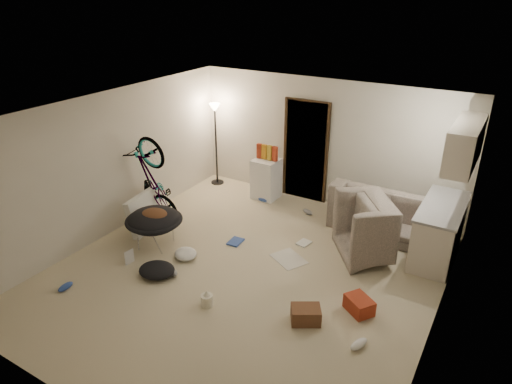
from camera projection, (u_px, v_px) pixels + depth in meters
The scene contains 39 objects.
floor at pixel (246, 272), 7.10m from camera, with size 5.50×6.00×0.02m, color beige.
ceiling at pixel (244, 114), 6.06m from camera, with size 5.50×6.00×0.02m, color white.
wall_back at pixel (326, 143), 8.94m from camera, with size 5.50×0.02×2.50m, color beige.
wall_front at pixel (73, 319), 4.23m from camera, with size 5.50×0.02×2.50m, color beige.
wall_left at pixel (109, 164), 7.86m from camera, with size 0.02×6.00×2.50m, color beige.
wall_right at pixel (446, 251), 5.30m from camera, with size 0.02×6.00×2.50m, color beige.
doorway at pixel (306, 151), 9.19m from camera, with size 0.85×0.10×2.04m, color black.
door_trim at pixel (306, 151), 9.16m from camera, with size 0.97×0.04×2.10m, color #322111.
floor_lamp at pixel (215, 127), 9.75m from camera, with size 0.28×0.28×1.81m.
kitchen_counter at pixel (439, 232), 7.35m from camera, with size 0.60×1.50×0.88m, color beige.
counter_top at pixel (444, 206), 7.16m from camera, with size 0.64×1.54×0.04m, color gray.
kitchen_uppers at pixel (465, 144), 6.67m from camera, with size 0.38×1.40×0.65m, color beige.
sofa at pixel (392, 215), 8.16m from camera, with size 2.15×0.84×0.63m, color #343B35.
armchair at pixel (386, 234), 7.43m from camera, with size 1.14×1.00×0.74m, color #343B35.
bicycle at pixel (155, 200), 8.39m from camera, with size 0.62×1.77×0.93m, color black.
book_asset at pixel (126, 265), 7.25m from camera, with size 0.17×0.24×0.02m, color #9A2E17.
mini_fridge at pixel (266, 179), 9.42m from camera, with size 0.49×0.49×0.84m, color white.
snack_box_0 at pixel (259, 151), 9.26m from camera, with size 0.10×0.07×0.30m, color #9A2E17.
snack_box_1 at pixel (264, 152), 9.20m from camera, with size 0.10×0.07×0.30m, color #C37C18.
snack_box_2 at pixel (270, 153), 9.15m from camera, with size 0.10×0.07×0.30m, color gold.
snack_box_3 at pixel (275, 154), 9.09m from camera, with size 0.10×0.07×0.30m, color #9A2E17.
saucer_chair at pixel (154, 225), 7.65m from camera, with size 0.95×0.95×0.68m.
hoodie at pixel (154, 216), 7.52m from camera, with size 0.48×0.40×0.22m, color #4A2B19.
sofa_drape at pixel (343, 193), 8.51m from camera, with size 0.56×0.46×0.28m, color black.
tv_box at pixel (148, 210), 8.29m from camera, with size 0.12×1.03×0.68m, color silver.
drink_case_a at pixel (306, 315), 6.01m from camera, with size 0.39×0.28×0.22m, color brown.
drink_case_b at pixel (359, 305), 6.20m from camera, with size 0.38×0.28×0.22m, color #9A2E17.
juicer at pixel (207, 300), 6.32m from camera, with size 0.17×0.17×0.25m.
newspaper at pixel (289, 259), 7.43m from camera, with size 0.42×0.55×0.01m, color beige.
book_blue at pixel (235, 242), 7.90m from camera, with size 0.21×0.29×0.03m, color #2A479B.
book_white at pixel (304, 243), 7.87m from camera, with size 0.19×0.25×0.02m, color silver.
shoe_0 at pixel (263, 199), 9.38m from camera, with size 0.26×0.10×0.10m, color #2A479B.
shoe_1 at pixel (308, 212), 8.87m from camera, with size 0.25×0.10×0.09m, color slate.
shoe_2 at pixel (65, 287), 6.67m from camera, with size 0.25×0.10×0.09m, color #2A479B.
shoe_3 at pixel (171, 271), 7.02m from camera, with size 0.30×0.12×0.11m, color slate.
shoe_4 at pixel (359, 344), 5.60m from camera, with size 0.29×0.12×0.11m, color white.
clothes_lump_a at pixel (157, 270), 6.98m from camera, with size 0.57×0.48×0.18m, color black.
clothes_lump_b at pixel (352, 227), 8.24m from camera, with size 0.50×0.44×0.15m, color black.
clothes_lump_c at pixel (186, 254), 7.45m from camera, with size 0.42×0.36×0.13m, color silver.
Camera 1 is at (3.17, -5.03, 4.08)m, focal length 32.00 mm.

